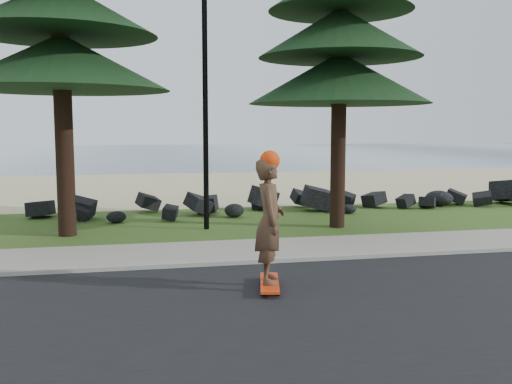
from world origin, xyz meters
TOP-DOWN VIEW (x-y plane):
  - ground at (0.00, 0.00)m, footprint 160.00×160.00m
  - road at (0.00, -4.50)m, footprint 160.00×7.00m
  - kerb at (0.00, -0.90)m, footprint 160.00×0.20m
  - sidewalk at (0.00, 0.20)m, footprint 160.00×2.00m
  - beach_sand at (0.00, 14.50)m, footprint 160.00×15.00m
  - ocean at (0.00, 51.00)m, footprint 160.00×58.00m
  - seawall_boulders at (0.00, 5.60)m, footprint 60.00×2.40m
  - lamp_post at (0.00, 3.20)m, footprint 0.25×0.14m
  - skateboarder at (0.34, -2.70)m, footprint 0.63×1.26m

SIDE VIEW (x-z plane):
  - ground at x=0.00m, z-range 0.00..0.00m
  - seawall_boulders at x=0.00m, z-range -0.55..0.55m
  - ocean at x=0.00m, z-range 0.00..0.01m
  - beach_sand at x=0.00m, z-range 0.00..0.01m
  - road at x=0.00m, z-range 0.00..0.02m
  - sidewalk at x=0.00m, z-range 0.00..0.08m
  - kerb at x=0.00m, z-range 0.00..0.10m
  - skateboarder at x=0.34m, z-range 0.01..2.29m
  - lamp_post at x=0.00m, z-range 0.06..8.20m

